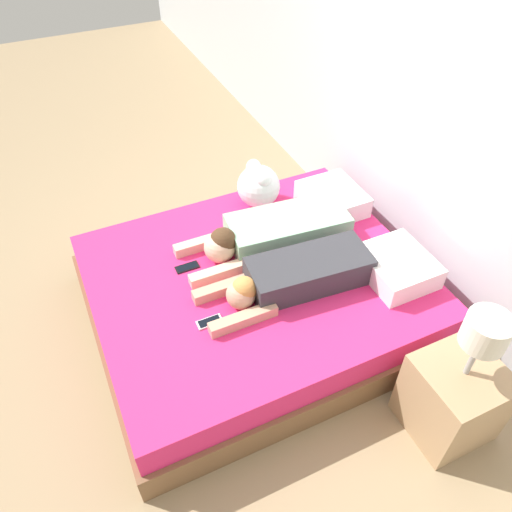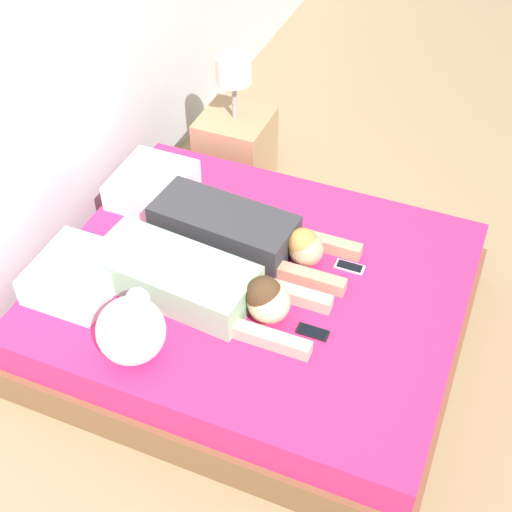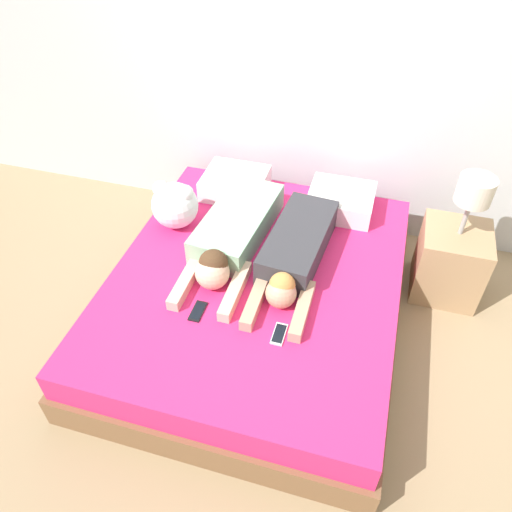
% 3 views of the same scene
% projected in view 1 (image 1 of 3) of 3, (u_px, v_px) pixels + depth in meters
% --- Properties ---
extents(ground_plane, '(12.00, 12.00, 0.00)m').
position_uv_depth(ground_plane, '(256.00, 315.00, 3.43)').
color(ground_plane, '#9E8460').
extents(wall_back, '(12.00, 0.06, 2.60)m').
position_uv_depth(wall_back, '(441.00, 105.00, 2.91)').
color(wall_back, silver).
rests_on(wall_back, ground_plane).
extents(bed, '(1.76, 2.08, 0.41)m').
position_uv_depth(bed, '(256.00, 295.00, 3.30)').
color(bed, brown).
rests_on(bed, ground_plane).
extents(pillow_head_left, '(0.44, 0.39, 0.15)m').
position_uv_depth(pillow_head_left, '(332.00, 199.00, 3.60)').
color(pillow_head_left, white).
rests_on(pillow_head_left, bed).
extents(pillow_head_right, '(0.44, 0.39, 0.15)m').
position_uv_depth(pillow_head_right, '(397.00, 267.00, 3.09)').
color(pillow_head_right, white).
rests_on(pillow_head_right, bed).
extents(person_left, '(0.43, 1.16, 0.23)m').
position_uv_depth(person_left, '(271.00, 233.00, 3.30)').
color(person_left, '#8CBF99').
rests_on(person_left, bed).
extents(person_right, '(0.38, 1.09, 0.20)m').
position_uv_depth(person_right, '(294.00, 276.00, 3.01)').
color(person_right, '#333338').
rests_on(person_right, bed).
extents(cell_phone_left, '(0.07, 0.15, 0.01)m').
position_uv_depth(cell_phone_left, '(187.00, 267.00, 3.19)').
color(cell_phone_left, black).
rests_on(cell_phone_left, bed).
extents(cell_phone_right, '(0.07, 0.15, 0.01)m').
position_uv_depth(cell_phone_right, '(210.00, 322.00, 2.86)').
color(cell_phone_right, silver).
rests_on(cell_phone_right, bed).
extents(plush_toy, '(0.31, 0.31, 0.32)m').
position_uv_depth(plush_toy, '(259.00, 185.00, 3.57)').
color(plush_toy, white).
rests_on(plush_toy, bed).
extents(nightstand, '(0.43, 0.43, 0.91)m').
position_uv_depth(nightstand, '(455.00, 394.00, 2.65)').
color(nightstand, tan).
rests_on(nightstand, ground_plane).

